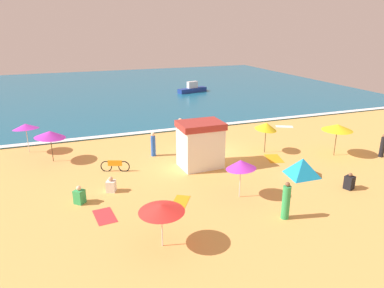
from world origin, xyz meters
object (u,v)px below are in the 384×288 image
at_px(beach_umbrella_2, 266,126).
at_px(beachgoer_7, 180,130).
at_px(beach_umbrella_5, 25,126).
at_px(beachgoer_0, 111,185).
at_px(parked_bicycle, 115,166).
at_px(beach_umbrella_0, 241,164).
at_px(beachgoer_6, 286,202).
at_px(beach_umbrella_3, 161,208).
at_px(beachgoer_4, 349,182).
at_px(beach_tent, 302,167).
at_px(beach_umbrella_4, 337,127).
at_px(beachgoer_1, 153,145).
at_px(small_boat_0, 192,89).
at_px(beachgoer_5, 383,146).
at_px(lifeguard_cabana, 200,144).
at_px(beachgoer_3, 79,196).
at_px(beach_umbrella_1, 50,134).

bearing_deg(beach_umbrella_2, beachgoer_7, 136.62).
xyz_separation_m(beach_umbrella_5, beachgoer_0, (4.56, -8.46, -1.56)).
relative_size(beach_umbrella_2, parked_bicycle, 1.33).
bearing_deg(beach_umbrella_0, beachgoer_6, -70.16).
bearing_deg(beach_umbrella_3, beach_umbrella_2, 40.15).
bearing_deg(beachgoer_6, parked_bicycle, 127.76).
distance_m(beach_umbrella_3, beachgoer_4, 11.38).
bearing_deg(beach_tent, beach_umbrella_4, 26.28).
bearing_deg(beach_umbrella_4, beach_umbrella_5, 157.87).
relative_size(beach_umbrella_4, beachgoer_4, 2.37).
height_order(beach_tent, beachgoer_1, beachgoer_1).
relative_size(beachgoer_1, small_boat_0, 0.40).
relative_size(beach_umbrella_5, beach_tent, 0.85).
bearing_deg(beach_umbrella_3, small_boat_0, 67.43).
relative_size(beach_umbrella_2, beach_tent, 0.88).
xyz_separation_m(beach_umbrella_2, beachgoer_4, (1.22, -6.83, -1.54)).
xyz_separation_m(beachgoer_5, beachgoer_6, (-11.02, -4.69, 0.09)).
distance_m(lifeguard_cabana, beachgoer_0, 6.26).
bearing_deg(beachgoer_1, beach_umbrella_5, 154.95).
xyz_separation_m(beachgoer_3, beachgoer_7, (8.10, 7.88, 0.50)).
relative_size(lifeguard_cabana, beachgoer_5, 1.80).
xyz_separation_m(beachgoer_0, beachgoer_7, (6.39, 7.09, 0.54)).
distance_m(lifeguard_cabana, small_boat_0, 26.01).
relative_size(beach_umbrella_4, beachgoer_6, 1.21).
relative_size(beachgoer_4, beachgoer_6, 0.51).
xyz_separation_m(beachgoer_4, beachgoer_6, (-5.18, -1.46, 0.46)).
distance_m(beach_umbrella_1, beach_umbrella_5, 2.96).
height_order(beach_umbrella_1, beach_umbrella_2, beach_umbrella_2).
height_order(beachgoer_1, beachgoer_5, beachgoer_1).
bearing_deg(beachgoer_4, beach_umbrella_5, 143.11).
distance_m(beachgoer_4, beachgoer_5, 6.69).
bearing_deg(beachgoer_5, parked_bicycle, 167.80).
bearing_deg(beachgoer_1, beachgoer_3, -134.19).
xyz_separation_m(beach_umbrella_5, parked_bicycle, (5.21, -5.70, -1.54)).
relative_size(beachgoer_0, beachgoer_5, 0.53).
xyz_separation_m(beach_umbrella_0, parked_bicycle, (-5.60, 5.79, -1.47)).
distance_m(beachgoer_5, beachgoer_6, 11.98).
relative_size(beach_umbrella_5, beachgoer_0, 2.51).
xyz_separation_m(lifeguard_cabana, beach_umbrella_3, (-4.70, -7.58, 0.24)).
xyz_separation_m(beachgoer_4, beachgoer_5, (5.84, 3.23, 0.37)).
bearing_deg(beachgoer_4, beachgoer_1, 134.66).
distance_m(lifeguard_cabana, beach_umbrella_4, 9.62).
height_order(beach_umbrella_2, beach_tent, beach_umbrella_2).
distance_m(beach_umbrella_2, beachgoer_1, 7.97).
height_order(beach_umbrella_5, beachgoer_5, beach_umbrella_5).
relative_size(lifeguard_cabana, beach_umbrella_5, 1.34).
xyz_separation_m(beachgoer_1, beachgoer_7, (2.80, 2.44, 0.09)).
height_order(lifeguard_cabana, beachgoer_5, lifeguard_cabana).
relative_size(beach_tent, small_boat_0, 0.61).
bearing_deg(beach_umbrella_2, lifeguard_cabana, -171.02).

